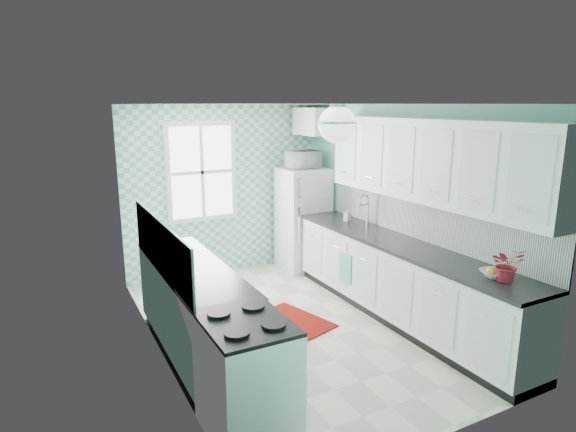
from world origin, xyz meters
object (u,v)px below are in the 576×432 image
fridge (303,219)px  sink (356,226)px  microwave (303,160)px  ceiling_light (337,124)px  potted_plant (507,264)px  fruit_bowl (494,274)px  stove (247,376)px

fridge → sink: fridge is taller
fridge → microwave: size_ratio=3.30×
ceiling_light → sink: ceiling_light is taller
ceiling_light → fridge: (1.11, 2.57, -1.54)m
potted_plant → microwave: 3.61m
fridge → fruit_bowl: fridge is taller
microwave → fruit_bowl: bearing=88.1°
ceiling_light → stove: size_ratio=0.38×
ceiling_light → stove: bearing=-151.4°
fridge → stove: (-2.31, -3.22, -0.29)m
microwave → fridge: bearing=51.0°
stove → fruit_bowl: size_ratio=3.76×
potted_plant → microwave: microwave is taller
fridge → fruit_bowl: bearing=-86.8°
stove → fruit_bowl: (2.40, -0.21, 0.48)m
fridge → sink: (0.09, -1.25, 0.15)m
ceiling_light → microwave: bearing=66.6°
stove → potted_plant: 2.50m
fruit_bowl → microwave: (-0.09, 3.44, 0.72)m
ceiling_light → microwave: ceiling_light is taller
sink → fruit_bowl: bearing=-91.1°
fridge → sink: 1.27m
sink → potted_plant: bearing=-91.1°
potted_plant → ceiling_light: bearing=140.6°
sink → microwave: (-0.09, 1.25, 0.76)m
stove → ceiling_light: bearing=27.7°
fruit_bowl → potted_plant: bearing=-90.0°
stove → fruit_bowl: 2.46m
stove → sink: sink is taller
ceiling_light → microwave: size_ratio=0.74×
sink → potted_plant: sink is taller
fridge → stove: bearing=-123.9°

